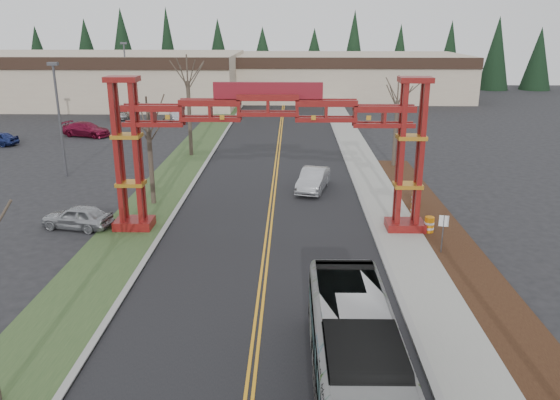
{
  "coord_description": "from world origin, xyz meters",
  "views": [
    {
      "loc": [
        1.35,
        -12.18,
        11.59
      ],
      "look_at": [
        0.79,
        12.35,
        3.68
      ],
      "focal_mm": 35.0,
      "sensor_mm": 36.0,
      "label": 1
    }
  ],
  "objects_px": {
    "parked_car_far_b": "(121,113)",
    "barrel_north": "(416,199)",
    "bare_tree_right_far": "(397,101)",
    "transit_bus": "(358,368)",
    "bare_tree_median_mid": "(148,130)",
    "street_sign": "(443,227)",
    "barrel_south": "(429,225)",
    "retail_building_east": "(345,76)",
    "light_pole_far": "(126,73)",
    "barrel_mid": "(415,212)",
    "silver_sedan": "(313,180)",
    "parked_car_far_a": "(177,116)",
    "parked_car_near_a": "(77,217)",
    "gateway_arch": "(268,130)",
    "retail_building_west": "(87,78)",
    "bare_tree_median_far": "(188,82)",
    "light_pole_near": "(59,112)",
    "parked_car_mid_a": "(86,129)"
  },
  "relations": [
    {
      "from": "parked_car_far_b",
      "to": "barrel_north",
      "type": "distance_m",
      "value": 46.55
    },
    {
      "from": "parked_car_far_b",
      "to": "bare_tree_right_far",
      "type": "relative_size",
      "value": 0.6
    },
    {
      "from": "transit_bus",
      "to": "bare_tree_median_mid",
      "type": "height_order",
      "value": "bare_tree_median_mid"
    },
    {
      "from": "street_sign",
      "to": "barrel_south",
      "type": "xyz_separation_m",
      "value": [
        0.05,
        2.98,
        -1.05
      ]
    },
    {
      "from": "retail_building_east",
      "to": "light_pole_far",
      "type": "xyz_separation_m",
      "value": [
        -30.95,
        -18.04,
        1.91
      ]
    },
    {
      "from": "light_pole_far",
      "to": "barrel_mid",
      "type": "height_order",
      "value": "light_pole_far"
    },
    {
      "from": "silver_sedan",
      "to": "parked_car_far_a",
      "type": "xyz_separation_m",
      "value": [
        -15.88,
        29.17,
        -0.03
      ]
    },
    {
      "from": "parked_car_near_a",
      "to": "retail_building_east",
      "type": "bearing_deg",
      "value": 172.63
    },
    {
      "from": "retail_building_east",
      "to": "light_pole_far",
      "type": "height_order",
      "value": "light_pole_far"
    },
    {
      "from": "gateway_arch",
      "to": "retail_building_east",
      "type": "relative_size",
      "value": 0.48
    },
    {
      "from": "barrel_north",
      "to": "light_pole_far",
      "type": "bearing_deg",
      "value": 127.76
    },
    {
      "from": "retail_building_west",
      "to": "bare_tree_median_mid",
      "type": "height_order",
      "value": "retail_building_west"
    },
    {
      "from": "gateway_arch",
      "to": "barrel_north",
      "type": "height_order",
      "value": "gateway_arch"
    },
    {
      "from": "bare_tree_right_far",
      "to": "street_sign",
      "type": "height_order",
      "value": "bare_tree_right_far"
    },
    {
      "from": "barrel_mid",
      "to": "transit_bus",
      "type": "bearing_deg",
      "value": -107.39
    },
    {
      "from": "parked_car_near_a",
      "to": "bare_tree_median_far",
      "type": "distance_m",
      "value": 20.22
    },
    {
      "from": "gateway_arch",
      "to": "retail_building_west",
      "type": "bearing_deg",
      "value": 119.07
    },
    {
      "from": "parked_car_near_a",
      "to": "street_sign",
      "type": "distance_m",
      "value": 20.93
    },
    {
      "from": "retail_building_west",
      "to": "light_pole_far",
      "type": "bearing_deg",
      "value": -48.0
    },
    {
      "from": "parked_car_far_a",
      "to": "retail_building_west",
      "type": "bearing_deg",
      "value": 117.41
    },
    {
      "from": "transit_bus",
      "to": "barrel_mid",
      "type": "height_order",
      "value": "transit_bus"
    },
    {
      "from": "light_pole_far",
      "to": "street_sign",
      "type": "relative_size",
      "value": 4.31
    },
    {
      "from": "transit_bus",
      "to": "street_sign",
      "type": "height_order",
      "value": "transit_bus"
    },
    {
      "from": "bare_tree_median_far",
      "to": "barrel_south",
      "type": "height_order",
      "value": "bare_tree_median_far"
    },
    {
      "from": "barrel_south",
      "to": "light_pole_near",
      "type": "bearing_deg",
      "value": 155.15
    },
    {
      "from": "parked_car_near_a",
      "to": "parked_car_mid_a",
      "type": "bearing_deg",
      "value": -149.32
    },
    {
      "from": "parked_car_mid_a",
      "to": "bare_tree_median_far",
      "type": "relative_size",
      "value": 0.58
    },
    {
      "from": "light_pole_near",
      "to": "barrel_north",
      "type": "distance_m",
      "value": 27.67
    },
    {
      "from": "bare_tree_right_far",
      "to": "parked_car_near_a",
      "type": "bearing_deg",
      "value": -144.39
    },
    {
      "from": "barrel_mid",
      "to": "silver_sedan",
      "type": "bearing_deg",
      "value": 135.1
    },
    {
      "from": "retail_building_east",
      "to": "silver_sedan",
      "type": "distance_m",
      "value": 54.32
    },
    {
      "from": "parked_car_mid_a",
      "to": "bare_tree_right_far",
      "type": "xyz_separation_m",
      "value": [
        30.96,
        -12.51,
        4.81
      ]
    },
    {
      "from": "parked_car_far_b",
      "to": "light_pole_far",
      "type": "relative_size",
      "value": 0.49
    },
    {
      "from": "parked_car_far_b",
      "to": "barrel_south",
      "type": "height_order",
      "value": "parked_car_far_b"
    },
    {
      "from": "parked_car_far_b",
      "to": "silver_sedan",
      "type": "bearing_deg",
      "value": -59.66
    },
    {
      "from": "transit_bus",
      "to": "barrel_north",
      "type": "xyz_separation_m",
      "value": [
        6.18,
        20.25,
        -1.03
      ]
    },
    {
      "from": "gateway_arch",
      "to": "bare_tree_median_mid",
      "type": "bearing_deg",
      "value": 149.69
    },
    {
      "from": "parked_car_mid_a",
      "to": "light_pole_far",
      "type": "distance_m",
      "value": 16.75
    },
    {
      "from": "retail_building_east",
      "to": "bare_tree_median_mid",
      "type": "bearing_deg",
      "value": -107.45
    },
    {
      "from": "transit_bus",
      "to": "light_pole_far",
      "type": "distance_m",
      "value": 64.58
    },
    {
      "from": "parked_car_far_b",
      "to": "light_pole_near",
      "type": "xyz_separation_m",
      "value": [
        4.05,
        -28.12,
        4.5
      ]
    },
    {
      "from": "barrel_south",
      "to": "barrel_mid",
      "type": "relative_size",
      "value": 1.12
    },
    {
      "from": "light_pole_far",
      "to": "barrel_south",
      "type": "xyz_separation_m",
      "value": [
        30.26,
        -44.35,
        -4.9
      ]
    },
    {
      "from": "barrel_mid",
      "to": "gateway_arch",
      "type": "bearing_deg",
      "value": -166.96
    },
    {
      "from": "bare_tree_median_far",
      "to": "barrel_south",
      "type": "xyz_separation_m",
      "value": [
        17.3,
        -19.45,
        -6.22
      ]
    },
    {
      "from": "silver_sedan",
      "to": "light_pole_far",
      "type": "bearing_deg",
      "value": 137.1
    },
    {
      "from": "parked_car_near_a",
      "to": "bare_tree_right_far",
      "type": "bearing_deg",
      "value": 137.28
    },
    {
      "from": "bare_tree_right_far",
      "to": "street_sign",
      "type": "distance_m",
      "value": 19.18
    },
    {
      "from": "silver_sedan",
      "to": "barrel_north",
      "type": "xyz_separation_m",
      "value": [
        6.69,
        -3.69,
        -0.29
      ]
    },
    {
      "from": "bare_tree_median_mid",
      "to": "bare_tree_right_far",
      "type": "xyz_separation_m",
      "value": [
        18.0,
        10.64,
        0.49
      ]
    }
  ]
}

